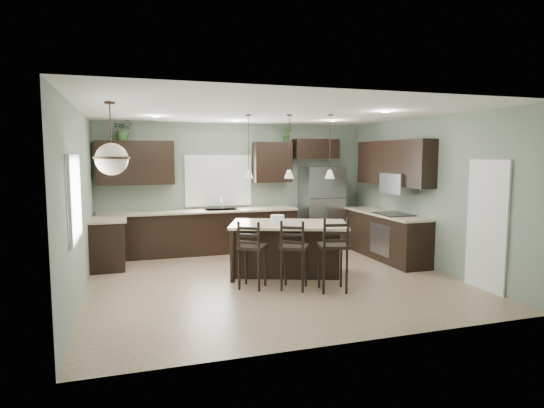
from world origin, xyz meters
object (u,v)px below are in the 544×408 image
Objects in this scene: bar_stool_left at (252,254)px; plant_back_left at (124,130)px; refrigerator at (321,207)px; serving_dish at (277,219)px; bar_stool_right at (333,254)px; bar_stool_center at (294,255)px; kitchen_island at (289,249)px.

plant_back_left is at bearing 156.77° from bar_stool_left.
refrigerator is 1.69× the size of bar_stool_left.
bar_stool_right is at bearing -66.08° from serving_dish.
plant_back_left is (-2.49, 3.17, 2.06)m from bar_stool_center.
serving_dish is at bearing -129.82° from refrigerator.
kitchen_island is 8.33× the size of serving_dish.
refrigerator is 2.74m from kitchen_island.
bar_stool_center reaches higher than serving_dish.
kitchen_island is 1.71× the size of bar_stool_right.
bar_stool_left is (-0.63, -0.64, -0.45)m from serving_dish.
refrigerator is 4.61m from plant_back_left.
bar_stool_left reaches higher than serving_dish.
serving_dish is 0.20× the size of bar_stool_right.
bar_stool_right is (0.52, -1.17, -0.41)m from serving_dish.
plant_back_left is at bearing 143.96° from bar_stool_right.
bar_stool_center is at bearing -84.07° from kitchen_island.
bar_stool_center is 0.95× the size of bar_stool_right.
kitchen_island is 1.15m from bar_stool_right.
plant_back_left reaches higher than bar_stool_left.
kitchen_island is at bearing 119.23° from bar_stool_right.
refrigerator is 1.58× the size of bar_stool_right.
bar_stool_right is 2.67× the size of plant_back_left.
bar_stool_right reaches higher than kitchen_island.
bar_stool_center is at bearing -120.64° from refrigerator.
bar_stool_center is at bearing -91.30° from serving_dish.
plant_back_left is at bearing 137.95° from serving_dish.
kitchen_island is at bearing -20.01° from serving_dish.
bar_stool_right is (1.15, -0.53, 0.04)m from bar_stool_left.
serving_dish is 1.00m from bar_stool_left.
bar_stool_right is (0.33, -1.10, 0.12)m from kitchen_island.
serving_dish is (-1.77, -2.12, 0.07)m from refrigerator.
bar_stool_right is at bearing 3.78° from bar_stool_center.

